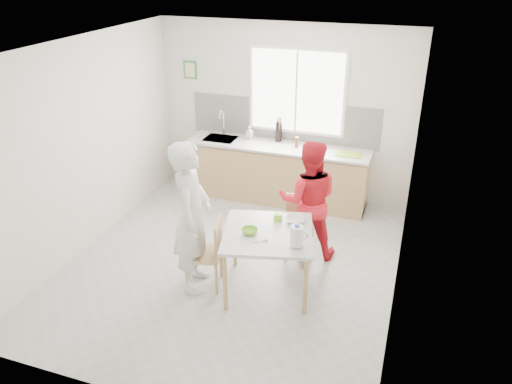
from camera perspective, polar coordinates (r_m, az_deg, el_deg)
ground at (r=6.44m, az=-2.68°, el=-8.18°), size 4.50×4.50×0.00m
room_shell at (r=5.69m, az=-3.02°, el=5.67°), size 4.50×4.50×4.50m
window at (r=7.64m, az=4.68°, el=11.37°), size 1.50×0.06×1.30m
backsplash at (r=7.83m, az=3.14°, el=8.16°), size 3.00×0.02×0.65m
picture_frame at (r=8.19m, az=-7.54°, el=13.66°), size 0.22×0.03×0.28m
kitchen_counter at (r=7.86m, az=2.39°, el=1.95°), size 2.84×0.64×1.37m
dining_table at (r=5.65m, az=1.37°, el=-5.26°), size 1.20×1.20×0.76m
chair_left at (r=5.83m, az=-5.42°, el=-6.68°), size 0.49×0.49×0.87m
chair_far at (r=6.47m, az=4.90°, el=-3.50°), size 0.45×0.45×0.80m
person_white at (r=5.65m, az=-7.33°, el=-2.91°), size 0.58×0.75×1.81m
person_red at (r=6.28m, az=6.00°, el=-0.92°), size 0.89×0.76×1.57m
bowl_green at (r=5.57m, az=-0.71°, el=-4.50°), size 0.22×0.22×0.06m
bowl_white at (r=5.81m, az=4.50°, el=-3.21°), size 0.27×0.27×0.05m
milk_jug at (r=5.29m, az=4.71°, el=-5.00°), size 0.20×0.14×0.25m
green_box at (r=5.83m, az=2.54°, el=-2.84°), size 0.12×0.12×0.09m
spoon at (r=5.42m, az=0.38°, el=-5.63°), size 0.14×0.10×0.01m
cutting_board at (r=7.43m, az=10.56°, el=4.28°), size 0.36×0.26×0.01m
wine_bottle_a at (r=7.77m, az=2.49°, el=6.90°), size 0.07×0.07×0.32m
wine_bottle_b at (r=7.79m, az=2.74°, el=6.88°), size 0.07×0.07×0.30m
jar_amber at (r=7.58m, az=4.66°, el=5.71°), size 0.06×0.06×0.16m
soap_bottle at (r=7.90m, az=-0.73°, el=6.81°), size 0.11×0.11×0.20m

